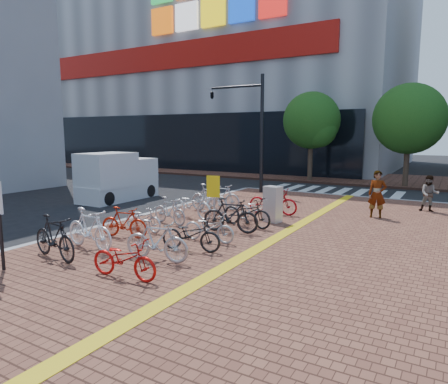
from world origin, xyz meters
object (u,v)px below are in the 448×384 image
Objects in this scene: bike_9 at (157,241)px; bike_11 at (209,227)px; bike_3 at (143,218)px; pedestrian_b at (429,194)px; bike_13 at (247,212)px; box_truck at (117,178)px; bike_14 at (257,209)px; pedestrian_a at (377,194)px; bike_6 at (209,198)px; yellow_sign at (214,191)px; bike_1 at (89,229)px; bike_10 at (191,234)px; bike_4 at (170,211)px; bike_7 at (221,196)px; bike_12 at (230,215)px; bike_8 at (124,259)px; bike_0 at (54,237)px; bike_5 at (191,205)px; utility_box at (273,204)px; traffic_light_pole at (238,112)px.

bike_11 is (0.15, 2.21, -0.09)m from bike_9.
pedestrian_b is (7.91, 8.46, 0.33)m from bike_3.
bike_13 is 8.97m from box_truck.
pedestrian_a is (3.75, 2.73, 0.48)m from bike_14.
bike_6 is 1.12× the size of yellow_sign.
bike_13 is 1.07× the size of pedestrian_a.
bike_1 is 2.82m from bike_10.
bike_4 is 0.93× the size of yellow_sign.
yellow_sign is at bearing -32.71° from bike_3.
bike_1 reaches higher than bike_7.
yellow_sign is (-1.11, 2.99, 0.75)m from bike_10.
bike_12 reaches higher than bike_14.
bike_1 is 2.69m from bike_8.
yellow_sign is at bearing -137.85° from pedestrian_b.
bike_7 is (0.20, 7.99, -0.02)m from bike_0.
bike_5 is at bearing -20.44° from box_truck.
utility_box reaches higher than bike_1.
pedestrian_a is (3.68, 9.66, 0.45)m from bike_8.
utility_box is 9.18m from box_truck.
bike_7 is 8.59m from pedestrian_b.
bike_10 is at bearing -55.96° from bike_1.
traffic_light_pole reaches higher than bike_9.
bike_9 is 4.34m from yellow_sign.
bike_7 is 6.21m from pedestrian_a.
bike_9 is at bearing -39.85° from box_truck.
bike_7 is at bearing 1.91° from bike_3.
box_truck is (-6.21, 0.19, 0.43)m from bike_7.
bike_12 is at bearing -4.30° from bike_11.
bike_7 is 1.11× the size of bike_11.
utility_box reaches higher than bike_4.
bike_7 is 8.43m from bike_8.
bike_7 is (0.25, 4.58, 0.13)m from bike_3.
yellow_sign is (1.33, -0.52, 0.68)m from bike_5.
bike_0 is 1.09× the size of yellow_sign.
bike_12 is 1.08× the size of yellow_sign.
bike_14 is 0.66m from utility_box.
box_truck reaches higher than bike_0.
utility_box is at bearing -52.70° from traffic_light_pole.
bike_7 is 1.23× the size of pedestrian_b.
bike_10 is 4.44m from bike_14.
bike_13 is 5.28m from pedestrian_a.
bike_3 is 3.51m from bike_13.
bike_12 is 9.21m from box_truck.
traffic_light_pole reaches higher than bike_8.
bike_8 is (2.43, -1.16, -0.13)m from bike_1.
bike_10 is (2.63, -1.03, 0.03)m from bike_3.
bike_12 is 6.09m from pedestrian_a.
bike_14 is at bearing -153.24° from pedestrian_a.
box_truck reaches higher than bike_10.
yellow_sign is at bearing -152.40° from bike_7.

